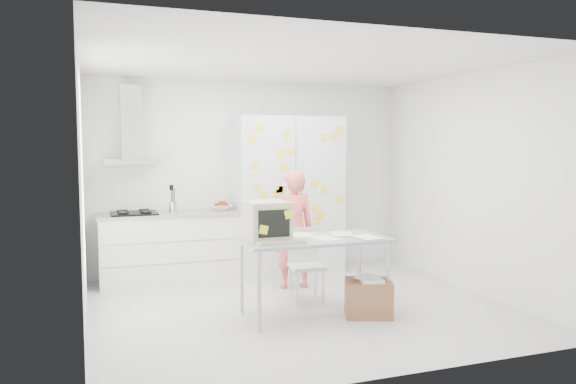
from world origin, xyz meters
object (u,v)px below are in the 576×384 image
object	(u,v)px
person	(293,229)
cardboard_box	(368,297)
desk	(285,230)
chair	(305,260)

from	to	relation	value
person	cardboard_box	distance (m)	1.52
person	desk	xyz separation A→B (m)	(-0.51, -1.12, 0.19)
desk	chair	bearing A→B (deg)	50.91
desk	cardboard_box	xyz separation A→B (m)	(0.85, -0.26, -0.74)
chair	cardboard_box	distance (m)	0.95
person	desk	distance (m)	1.24
cardboard_box	desk	bearing A→B (deg)	163.33
person	chair	size ratio (longest dim) A/B	1.78
chair	cardboard_box	size ratio (longest dim) A/B	1.43
person	chair	xyz separation A→B (m)	(-0.06, -0.57, -0.27)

